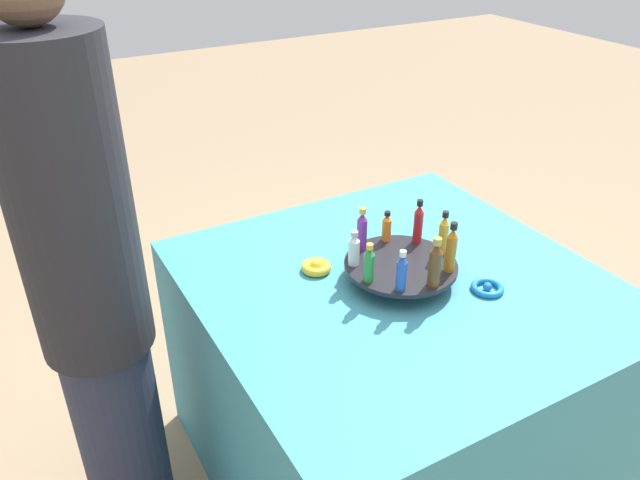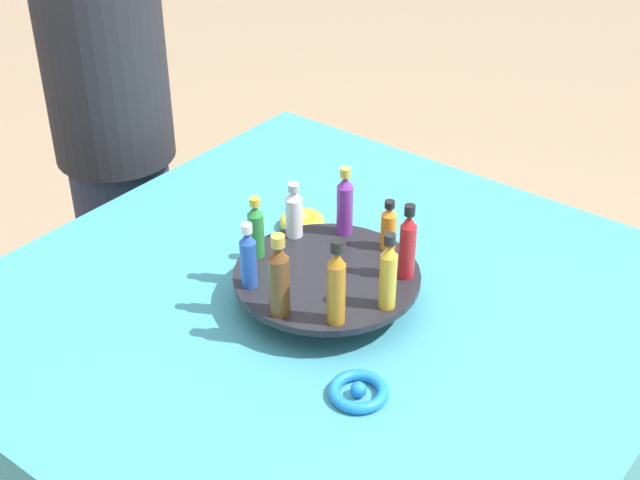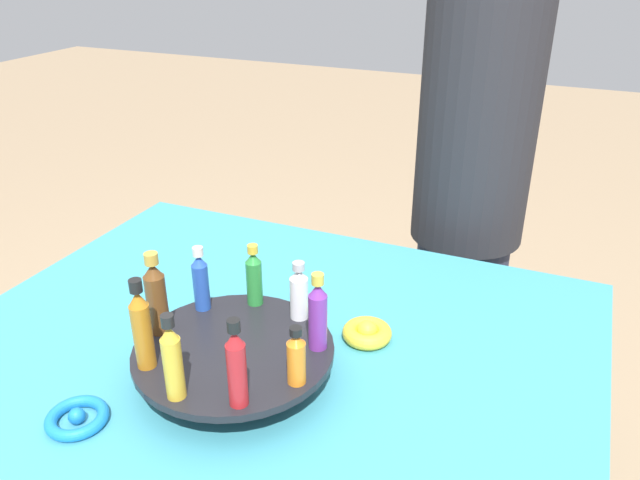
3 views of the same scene
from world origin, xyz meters
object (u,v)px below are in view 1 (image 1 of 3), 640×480
display_stand (400,268)px  bottle_green (369,264)px  bottle_clear (354,249)px  bottle_blue (402,272)px  bottle_red (418,223)px  ribbon_bow_gold (316,267)px  person_figure (91,297)px  ribbon_bow_blue (487,288)px  bottle_amber (451,249)px  bottle_orange (387,227)px  bottle_brown (435,264)px  bottle_purple (362,230)px  bottle_gold (443,234)px

display_stand → bottle_green: size_ratio=2.79×
bottle_clear → bottle_blue: bearing=103.7°
bottle_red → ribbon_bow_gold: bearing=-16.4°
person_figure → ribbon_bow_blue: bearing=-5.8°
bottle_amber → ribbon_bow_gold: 0.38m
display_stand → person_figure: bearing=-15.1°
bottle_orange → ribbon_bow_blue: (-0.14, 0.28, -0.09)m
bottle_orange → bottle_amber: 0.23m
ribbon_bow_gold → bottle_brown: bearing=123.2°
bottle_clear → bottle_brown: size_ratio=0.73×
bottle_red → person_figure: bearing=-8.8°
display_stand → bottle_red: bottle_red is taller
bottle_purple → person_figure: person_figure is taller
bottle_blue → bottle_brown: size_ratio=0.82×
bottle_red → ribbon_bow_blue: bottle_red is taller
bottle_brown → bottle_red: (-0.10, -0.20, -0.00)m
display_stand → bottle_orange: (-0.04, -0.12, 0.06)m
bottle_purple → bottle_gold: bearing=143.7°
bottle_blue → display_stand: bearing=-126.3°
person_figure → display_stand: bearing=-0.0°
bottle_brown → bottle_gold: 0.17m
display_stand → person_figure: person_figure is taller
display_stand → bottle_amber: (-0.09, 0.09, 0.08)m
bottle_clear → bottle_gold: 0.26m
bottle_brown → person_figure: person_figure is taller
bottle_orange → bottle_amber: bottle_amber is taller
ribbon_bow_blue → bottle_clear: bearing=-35.9°
bottle_purple → bottle_clear: bottle_purple is taller
bottle_green → ribbon_bow_blue: size_ratio=1.25×
bottle_red → display_stand: bearing=33.7°
bottle_purple → bottle_blue: 0.23m
bottle_purple → ribbon_bow_blue: bottle_purple is taller
bottle_green → bottle_brown: size_ratio=0.79×
ribbon_bow_gold → display_stand: bearing=138.8°
display_stand → bottle_orange: size_ratio=3.38×
bottle_amber → bottle_red: 0.17m
bottle_red → ribbon_bow_blue: (-0.07, 0.23, -0.11)m
display_stand → ribbon_bow_gold: (0.18, -0.16, -0.03)m
bottle_purple → bottle_brown: (-0.06, 0.25, 0.01)m
bottle_clear → ribbon_bow_gold: bearing=-57.7°
bottle_green → bottle_brown: 0.17m
bottle_purple → bottle_amber: bearing=123.7°
bottle_blue → bottle_brown: bottle_brown is taller
bottle_gold → ribbon_bow_gold: 0.37m
bottle_amber → bottle_red: bottle_amber is taller
bottle_purple → bottle_amber: (-0.14, 0.21, 0.01)m
bottle_orange → bottle_red: bottle_red is taller
bottle_purple → bottle_gold: 0.23m
bottle_orange → person_figure: (0.81, -0.09, -0.02)m
bottle_green → ribbon_bow_blue: bottle_green is taller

